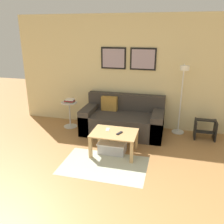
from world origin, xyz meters
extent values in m
cube|color=beige|center=(0.00, 3.67, 1.27)|extent=(5.60, 0.06, 2.55)
cube|color=black|center=(-0.44, 3.62, 1.60)|extent=(0.58, 0.02, 0.49)
cube|color=#A393A8|center=(-0.44, 3.61, 1.60)|extent=(0.51, 0.01, 0.42)
cube|color=black|center=(0.24, 3.62, 1.60)|extent=(0.58, 0.02, 0.49)
cube|color=#A393A8|center=(0.24, 3.61, 1.60)|extent=(0.51, 0.01, 0.42)
cube|color=#B2B79E|center=(-0.12, 1.72, 0.00)|extent=(1.47, 0.94, 0.01)
cube|color=#38332D|center=(-0.10, 3.14, 0.22)|extent=(1.78, 0.91, 0.45)
cube|color=#38332D|center=(-0.10, 3.50, 0.63)|extent=(1.78, 0.20, 0.37)
cube|color=#38332D|center=(-0.87, 3.14, 0.28)|extent=(0.24, 0.91, 0.57)
cube|color=#38332D|center=(0.67, 3.14, 0.28)|extent=(0.24, 0.91, 0.57)
cube|color=#A87A33|center=(-0.45, 3.33, 0.61)|extent=(0.36, 0.14, 0.32)
cube|color=tan|center=(-0.06, 2.19, 0.42)|extent=(0.83, 0.60, 0.02)
cube|color=tan|center=(-0.43, 1.93, 0.20)|extent=(0.06, 0.06, 0.41)
cube|color=tan|center=(0.32, 1.93, 0.20)|extent=(0.06, 0.06, 0.41)
cube|color=tan|center=(-0.43, 2.45, 0.20)|extent=(0.06, 0.06, 0.41)
cube|color=tan|center=(0.32, 2.45, 0.20)|extent=(0.06, 0.06, 0.41)
cube|color=#B2B2B7|center=(-0.10, 2.22, 0.09)|extent=(0.50, 0.33, 0.19)
cube|color=silver|center=(-0.10, 2.22, 0.20)|extent=(0.52, 0.35, 0.02)
cylinder|color=white|center=(1.12, 3.49, 0.01)|extent=(0.27, 0.27, 0.02)
cylinder|color=white|center=(1.12, 3.49, 0.78)|extent=(0.03, 0.03, 1.51)
cylinder|color=white|center=(1.12, 3.34, 1.53)|extent=(0.02, 0.29, 0.02)
cylinder|color=white|center=(1.12, 3.19, 1.50)|extent=(0.18, 0.18, 0.09)
cylinder|color=silver|center=(-1.39, 3.18, 0.01)|extent=(0.32, 0.32, 0.01)
cylinder|color=silver|center=(-1.39, 3.18, 0.31)|extent=(0.04, 0.04, 0.58)
cylinder|color=silver|center=(-1.39, 3.18, 0.60)|extent=(0.38, 0.38, 0.02)
cube|color=#387F4C|center=(-1.36, 3.20, 0.62)|extent=(0.21, 0.18, 0.01)
cube|color=#B73333|center=(-1.38, 3.19, 0.64)|extent=(0.23, 0.16, 0.02)
cube|color=#4C4C51|center=(-1.38, 3.20, 0.66)|extent=(0.22, 0.13, 0.02)
cube|color=silver|center=(-1.36, 3.19, 0.68)|extent=(0.19, 0.16, 0.03)
cube|color=#232328|center=(0.05, 2.16, 0.44)|extent=(0.10, 0.15, 0.02)
cube|color=silver|center=(-0.21, 2.29, 0.43)|extent=(0.08, 0.15, 0.01)
cube|color=black|center=(1.46, 3.30, 0.21)|extent=(0.03, 0.31, 0.41)
cube|color=black|center=(1.86, 3.30, 0.21)|extent=(0.03, 0.31, 0.41)
cube|color=black|center=(1.66, 3.24, 0.17)|extent=(0.37, 0.14, 0.02)
cube|color=black|center=(1.66, 3.35, 0.40)|extent=(0.37, 0.14, 0.02)
camera|label=1|loc=(0.90, -1.68, 2.22)|focal=38.00mm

